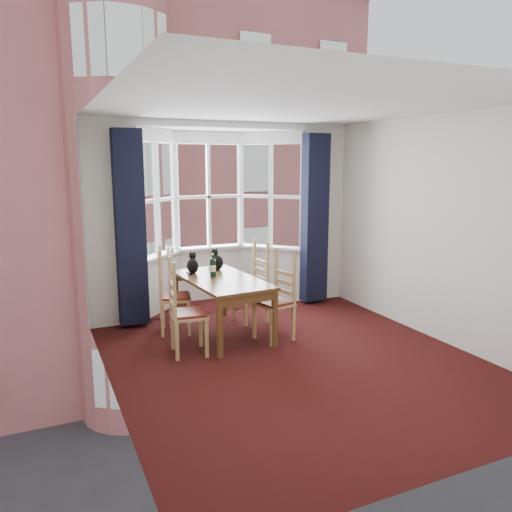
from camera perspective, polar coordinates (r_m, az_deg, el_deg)
floor at (r=5.74m, az=4.84°, el=-12.12°), size 4.50×4.50×0.00m
ceiling at (r=5.33m, az=5.33°, el=16.87°), size 4.50×4.50×0.00m
wall_left at (r=4.72m, az=-16.61°, el=0.21°), size 0.00×4.50×4.50m
wall_right at (r=6.57m, az=20.50°, el=2.81°), size 0.00×4.50×4.50m
wall_near at (r=3.61m, az=22.85°, el=-3.35°), size 4.00×0.00×4.00m
wall_back_pier_left at (r=6.98m, az=-16.31°, el=3.49°), size 0.70×0.12×2.80m
wall_back_pier_right at (r=8.11m, az=7.48°, el=4.78°), size 0.70×0.12×2.80m
bay_window at (r=7.85m, az=-4.82°, el=4.64°), size 2.76×0.94×2.80m
curtain_left at (r=6.84m, az=-14.17°, el=3.04°), size 0.38×0.22×2.60m
curtain_right at (r=7.85m, az=6.73°, el=4.23°), size 0.38×0.22×2.60m
dining_table at (r=6.45m, az=-3.95°, el=-3.26°), size 0.95×1.61×0.75m
chair_left_near at (r=5.88m, az=-8.57°, el=-6.74°), size 0.45×0.47×0.92m
chair_left_far at (r=6.65m, az=-10.01°, el=-4.73°), size 0.50×0.51×0.92m
chair_right_near at (r=6.35m, az=2.69°, el=-5.33°), size 0.48×0.50×0.92m
chair_right_far at (r=7.07m, az=-0.05°, el=-3.65°), size 0.44×0.46×0.92m
cat_left at (r=6.76m, az=-7.25°, el=-1.00°), size 0.21×0.25×0.30m
cat_right at (r=6.96m, az=-4.48°, el=-0.59°), size 0.18×0.24×0.30m
wine_bottle at (r=6.50m, az=-4.96°, el=-1.22°), size 0.08×0.08×0.31m
candle_tall at (r=7.55m, az=-10.04°, el=0.66°), size 0.06×0.06×0.12m
candle_short at (r=7.59m, az=-9.59°, el=0.64°), size 0.06×0.06×0.09m
street at (r=37.86m, az=-19.76°, el=-2.49°), size 80.00×80.00×0.00m
tenement_building at (r=18.81m, az=-16.50°, el=8.36°), size 18.40×7.80×15.20m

